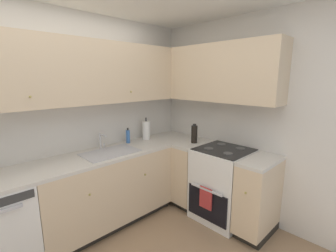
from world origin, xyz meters
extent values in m
cube|color=silver|center=(0.00, 1.45, 1.25)|extent=(3.77, 0.05, 2.51)
cube|color=silver|center=(1.86, 0.00, 1.25)|extent=(0.05, 2.95, 2.51)
cube|color=beige|center=(0.43, 1.13, 0.48)|extent=(1.61, 0.60, 0.78)
cube|color=black|center=(0.43, 1.16, 0.04)|extent=(1.61, 0.54, 0.09)
sphere|color=tan|center=(0.08, 0.81, 0.63)|extent=(0.02, 0.02, 0.02)
sphere|color=tan|center=(0.79, 0.81, 0.63)|extent=(0.02, 0.02, 0.02)
cube|color=beige|center=(0.43, 1.13, 0.89)|extent=(2.82, 0.60, 0.03)
cube|color=beige|center=(1.54, 0.68, 0.48)|extent=(0.60, 0.29, 0.78)
cube|color=black|center=(1.57, 0.68, 0.04)|extent=(0.54, 0.29, 0.09)
cube|color=beige|center=(1.54, -0.26, 0.48)|extent=(0.60, 0.31, 0.78)
cube|color=black|center=(1.57, -0.26, 0.04)|extent=(0.54, 0.31, 0.09)
sphere|color=tan|center=(1.23, -0.26, 0.63)|extent=(0.02, 0.02, 0.02)
cube|color=beige|center=(1.54, 0.68, 0.89)|extent=(0.60, 0.29, 0.03)
cube|color=beige|center=(1.54, -0.26, 0.89)|extent=(0.60, 0.31, 0.03)
cube|color=white|center=(1.56, 0.22, 0.45)|extent=(0.64, 0.62, 0.90)
cube|color=black|center=(1.23, 0.22, 0.29)|extent=(0.02, 0.55, 0.38)
cube|color=silver|center=(1.21, 0.22, 0.50)|extent=(0.02, 0.43, 0.02)
cube|color=black|center=(1.56, 0.22, 0.91)|extent=(0.59, 0.60, 0.01)
cube|color=white|center=(1.86, 0.22, 0.98)|extent=(0.03, 0.60, 0.15)
cylinder|color=#4C4C4C|center=(1.42, 0.08, 0.92)|extent=(0.11, 0.11, 0.01)
cylinder|color=#4C4C4C|center=(1.42, 0.35, 0.92)|extent=(0.11, 0.11, 0.01)
cylinder|color=#4C4C4C|center=(1.70, 0.08, 0.92)|extent=(0.11, 0.11, 0.01)
cylinder|color=#4C4C4C|center=(1.70, 0.35, 0.92)|extent=(0.11, 0.11, 0.01)
cube|color=#B23333|center=(1.21, 0.22, 0.39)|extent=(0.02, 0.17, 0.26)
cube|color=beige|center=(0.27, 1.27, 1.83)|extent=(2.50, 0.32, 0.70)
sphere|color=tan|center=(-0.28, 1.10, 1.60)|extent=(0.02, 0.02, 0.02)
sphere|color=tan|center=(0.82, 1.10, 1.60)|extent=(0.02, 0.02, 0.02)
cube|color=beige|center=(1.68, 0.53, 1.83)|extent=(0.32, 1.78, 0.70)
cube|color=#B7B7BC|center=(0.49, 1.10, 0.91)|extent=(0.64, 0.40, 0.01)
cube|color=gray|center=(0.49, 1.10, 0.86)|extent=(0.59, 0.36, 0.09)
cube|color=#99999E|center=(0.49, 1.10, 0.87)|extent=(0.02, 0.35, 0.06)
cylinder|color=silver|center=(0.49, 1.33, 1.00)|extent=(0.02, 0.02, 0.20)
cylinder|color=silver|center=(0.49, 1.25, 1.09)|extent=(0.02, 0.15, 0.02)
cylinder|color=silver|center=(0.54, 1.33, 0.93)|extent=(0.02, 0.02, 0.06)
cylinder|color=#3F72BF|center=(0.89, 1.31, 0.99)|extent=(0.05, 0.05, 0.18)
cylinder|color=#262626|center=(0.89, 1.31, 1.10)|extent=(0.02, 0.02, 0.03)
cylinder|color=white|center=(1.19, 1.29, 1.04)|extent=(0.11, 0.11, 0.26)
cylinder|color=#3F3F3F|center=(1.19, 1.29, 1.06)|extent=(0.02, 0.02, 0.32)
cylinder|color=black|center=(1.54, 0.68, 1.02)|extent=(0.08, 0.08, 0.24)
cylinder|color=black|center=(1.54, 0.68, 1.15)|extent=(0.05, 0.05, 0.02)
camera|label=1|loc=(-0.87, -1.28, 1.77)|focal=25.10mm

